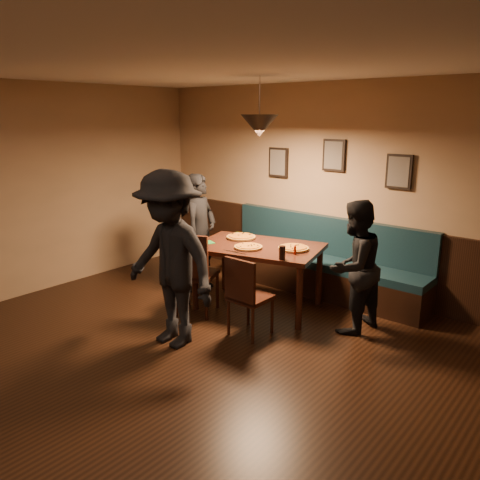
{
  "coord_description": "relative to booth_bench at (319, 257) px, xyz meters",
  "views": [
    {
      "loc": [
        3.16,
        -2.24,
        2.38
      ],
      "look_at": [
        -0.31,
        1.9,
        0.95
      ],
      "focal_mm": 35.73,
      "sensor_mm": 36.0,
      "label": 1
    }
  ],
  "objects": [
    {
      "name": "diner_right",
      "position": [
        0.91,
        -0.8,
        0.25
      ],
      "size": [
        0.68,
        0.81,
        1.5
      ],
      "primitive_type": "imported",
      "rotation": [
        0.0,
        0.0,
        -1.74
      ],
      "color": "black",
      "rests_on": "floor"
    },
    {
      "name": "picture_center",
      "position": [
        0.0,
        0.27,
        1.35
      ],
      "size": [
        0.32,
        0.04,
        0.42
      ],
      "primitive_type": "cube",
      "color": "black",
      "rests_on": "wall_back"
    },
    {
      "name": "napkin_b",
      "position": [
        -0.89,
        -1.26,
        0.31
      ],
      "size": [
        0.21,
        0.21,
        0.01
      ],
      "primitive_type": "cube",
      "rotation": [
        0.0,
        0.0,
        -0.39
      ],
      "color": "#1C6A26",
      "rests_on": "dining_table"
    },
    {
      "name": "picture_right",
      "position": [
        0.9,
        0.27,
        1.2
      ],
      "size": [
        0.32,
        0.04,
        0.42
      ],
      "primitive_type": "cube",
      "color": "black",
      "rests_on": "wall_back"
    },
    {
      "name": "soda_glass",
      "position": [
        0.25,
        -1.23,
        0.39
      ],
      "size": [
        0.07,
        0.07,
        0.15
      ],
      "primitive_type": "cylinder",
      "rotation": [
        0.0,
        0.0,
        0.01
      ],
      "color": "black",
      "rests_on": "dining_table"
    },
    {
      "name": "diner_left",
      "position": [
        -1.32,
        -0.94,
        0.31
      ],
      "size": [
        0.52,
        0.66,
        1.61
      ],
      "primitive_type": "imported",
      "rotation": [
        0.0,
        0.0,
        1.81
      ],
      "color": "black",
      "rests_on": "floor"
    },
    {
      "name": "chair_near_right",
      "position": [
        0.1,
        -1.61,
        -0.05
      ],
      "size": [
        0.4,
        0.4,
        0.91
      ],
      "primitive_type": null,
      "rotation": [
        0.0,
        0.0,
        -0.0
      ],
      "color": "black",
      "rests_on": "floor"
    },
    {
      "name": "napkin_a",
      "position": [
        -0.87,
        -0.66,
        0.31
      ],
      "size": [
        0.16,
        0.16,
        0.01
      ],
      "primitive_type": "cube",
      "rotation": [
        0.0,
        0.0,
        0.12
      ],
      "color": "#217E38",
      "rests_on": "dining_table"
    },
    {
      "name": "dining_table",
      "position": [
        -0.31,
        -0.95,
        -0.1
      ],
      "size": [
        1.71,
        1.33,
        0.81
      ],
      "primitive_type": "cube",
      "rotation": [
        0.0,
        0.0,
        0.26
      ],
      "color": "black",
      "rests_on": "floor"
    },
    {
      "name": "booth_bench",
      "position": [
        0.0,
        0.0,
        0.0
      ],
      "size": [
        3.0,
        0.6,
        1.0
      ],
      "primitive_type": null,
      "color": "#0F232D",
      "rests_on": "ground"
    },
    {
      "name": "chair_near_left",
      "position": [
        -0.79,
        -1.56,
        0.02
      ],
      "size": [
        0.6,
        0.6,
        1.03
      ],
      "primitive_type": null,
      "rotation": [
        0.0,
        0.0,
        0.4
      ],
      "color": "#311A0D",
      "rests_on": "floor"
    },
    {
      "name": "pizza_b",
      "position": [
        -0.32,
        -1.13,
        0.33
      ],
      "size": [
        0.42,
        0.42,
        0.04
      ],
      "primitive_type": "cylinder",
      "rotation": [
        0.0,
        0.0,
        -0.28
      ],
      "color": "gold",
      "rests_on": "dining_table"
    },
    {
      "name": "cutlery_set",
      "position": [
        -0.34,
        -1.36,
        0.31
      ],
      "size": [
        0.19,
        0.04,
        0.0
      ],
      "primitive_type": "cube",
      "rotation": [
        0.0,
        0.0,
        1.71
      ],
      "color": "silver",
      "rests_on": "dining_table"
    },
    {
      "name": "diner_front",
      "position": [
        -0.41,
        -2.31,
        0.43
      ],
      "size": [
        1.21,
        0.71,
        1.85
      ],
      "primitive_type": "imported",
      "rotation": [
        0.0,
        0.0,
        -0.02
      ],
      "color": "black",
      "rests_on": "floor"
    },
    {
      "name": "wainscot",
      "position": [
        0.0,
        0.27,
        0.0
      ],
      "size": [
        5.88,
        0.06,
        1.0
      ],
      "primitive_type": "cube",
      "color": "black",
      "rests_on": "ground"
    },
    {
      "name": "pendant_lamp",
      "position": [
        -0.31,
        -0.95,
        1.75
      ],
      "size": [
        0.44,
        0.44,
        0.25
      ],
      "primitive_type": "cone",
      "rotation": [
        3.14,
        0.0,
        0.0
      ],
      "color": "black",
      "rests_on": "ceiling"
    },
    {
      "name": "floor",
      "position": [
        0.0,
        -3.2,
        -0.5
      ],
      "size": [
        7.0,
        7.0,
        0.0
      ],
      "primitive_type": "plane",
      "color": "black",
      "rests_on": "ground"
    },
    {
      "name": "pizza_c",
      "position": [
        0.13,
        -0.83,
        0.33
      ],
      "size": [
        0.43,
        0.43,
        0.04
      ],
      "primitive_type": "cylinder",
      "rotation": [
        0.0,
        0.0,
        -0.19
      ],
      "color": "#C47225",
      "rests_on": "dining_table"
    },
    {
      "name": "tabasco_bottle",
      "position": [
        0.25,
        -0.99,
        0.37
      ],
      "size": [
        0.04,
        0.04,
        0.12
      ],
      "primitive_type": "cylinder",
      "rotation": [
        0.0,
        0.0,
        -0.36
      ],
      "color": "#8A1004",
      "rests_on": "dining_table"
    },
    {
      "name": "pizza_a",
      "position": [
        -0.69,
        -0.82,
        0.33
      ],
      "size": [
        0.44,
        0.44,
        0.04
      ],
      "primitive_type": "cylinder",
      "rotation": [
        0.0,
        0.0,
        -0.2
      ],
      "color": "#C96425",
      "rests_on": "dining_table"
    },
    {
      "name": "picture_left",
      "position": [
        -0.9,
        0.27,
        1.2
      ],
      "size": [
        0.32,
        0.04,
        0.42
      ],
      "primitive_type": "cube",
      "color": "black",
      "rests_on": "wall_back"
    },
    {
      "name": "ceiling",
      "position": [
        0.0,
        -3.2,
        2.3
      ],
      "size": [
        7.0,
        7.0,
        0.0
      ],
      "primitive_type": "plane",
      "rotation": [
        3.14,
        0.0,
        0.0
      ],
      "color": "silver",
      "rests_on": "ground"
    },
    {
      "name": "wall_back",
      "position": [
        0.0,
        0.3,
        0.9
      ],
      "size": [
        6.0,
        0.0,
        6.0
      ],
      "primitive_type": "plane",
      "rotation": [
        1.57,
        0.0,
        0.0
      ],
      "color": "#8C704F",
      "rests_on": "ground"
    }
  ]
}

